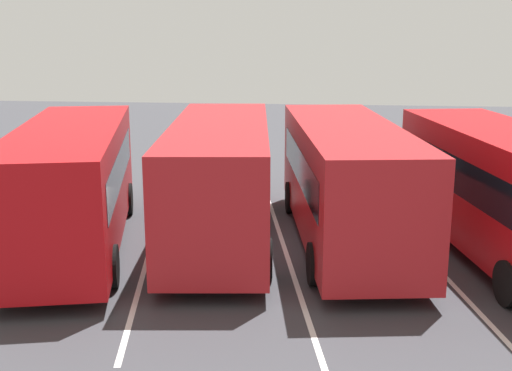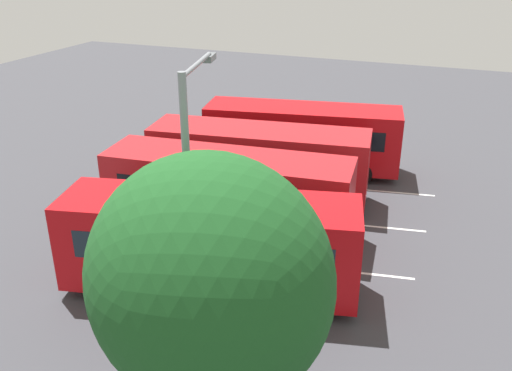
{
  "view_description": "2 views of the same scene",
  "coord_description": "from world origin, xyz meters",
  "px_view_note": "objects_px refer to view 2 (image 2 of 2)",
  "views": [
    {
      "loc": [
        -16.37,
        -0.97,
        5.61
      ],
      "look_at": [
        0.82,
        0.83,
        1.45
      ],
      "focal_mm": 46.08,
      "sensor_mm": 36.0,
      "label": 1
    },
    {
      "loc": [
        -7.4,
        18.91,
        10.37
      ],
      "look_at": [
        -0.24,
        0.91,
        1.77
      ],
      "focal_mm": 38.73,
      "sensor_mm": 36.0,
      "label": 2
    }
  ],
  "objects_px": {
    "bus_center_right": "(227,191)",
    "bus_center_left": "(258,161)",
    "bus_far_left": "(301,136)",
    "street_lamp": "(194,232)",
    "bus_far_right": "(209,242)",
    "depot_tree": "(210,282)",
    "pedestrian": "(188,144)"
  },
  "relations": [
    {
      "from": "bus_far_right",
      "to": "pedestrian",
      "type": "relative_size",
      "value": 5.97
    },
    {
      "from": "bus_far_right",
      "to": "street_lamp",
      "type": "xyz_separation_m",
      "value": [
        -1.87,
        4.32,
        2.96
      ]
    },
    {
      "from": "street_lamp",
      "to": "depot_tree",
      "type": "height_order",
      "value": "street_lamp"
    },
    {
      "from": "street_lamp",
      "to": "bus_center_right",
      "type": "bearing_deg",
      "value": 6.59
    },
    {
      "from": "bus_far_left",
      "to": "street_lamp",
      "type": "height_order",
      "value": "street_lamp"
    },
    {
      "from": "bus_far_left",
      "to": "depot_tree",
      "type": "xyz_separation_m",
      "value": [
        -3.44,
        16.86,
        2.99
      ]
    },
    {
      "from": "bus_center_left",
      "to": "pedestrian",
      "type": "xyz_separation_m",
      "value": [
        4.97,
        -2.86,
        -0.8
      ]
    },
    {
      "from": "bus_far_right",
      "to": "street_lamp",
      "type": "height_order",
      "value": "street_lamp"
    },
    {
      "from": "bus_far_left",
      "to": "pedestrian",
      "type": "bearing_deg",
      "value": -0.41
    },
    {
      "from": "bus_far_left",
      "to": "bus_far_right",
      "type": "relative_size",
      "value": 1.0
    },
    {
      "from": "bus_center_right",
      "to": "bus_far_left",
      "type": "bearing_deg",
      "value": -101.08
    },
    {
      "from": "bus_center_left",
      "to": "street_lamp",
      "type": "distance_m",
      "value": 12.13
    },
    {
      "from": "bus_far_right",
      "to": "street_lamp",
      "type": "relative_size",
      "value": 1.17
    },
    {
      "from": "bus_center_left",
      "to": "pedestrian",
      "type": "distance_m",
      "value": 5.79
    },
    {
      "from": "pedestrian",
      "to": "street_lamp",
      "type": "xyz_separation_m",
      "value": [
        -7.97,
        14.24,
        3.76
      ]
    },
    {
      "from": "bus_center_left",
      "to": "bus_far_right",
      "type": "bearing_deg",
      "value": 90.79
    },
    {
      "from": "bus_center_right",
      "to": "depot_tree",
      "type": "bearing_deg",
      "value": 107.18
    },
    {
      "from": "depot_tree",
      "to": "street_lamp",
      "type": "bearing_deg",
      "value": -53.85
    },
    {
      "from": "bus_far_right",
      "to": "depot_tree",
      "type": "relative_size",
      "value": 1.34
    },
    {
      "from": "bus_center_right",
      "to": "depot_tree",
      "type": "distance_m",
      "value": 10.89
    },
    {
      "from": "bus_center_right",
      "to": "bus_far_right",
      "type": "xyz_separation_m",
      "value": [
        -1.05,
        3.71,
        0.0
      ]
    },
    {
      "from": "bus_center_right",
      "to": "pedestrian",
      "type": "xyz_separation_m",
      "value": [
        5.04,
        -6.21,
        -0.8
      ]
    },
    {
      "from": "bus_far_left",
      "to": "bus_center_right",
      "type": "height_order",
      "value": "same"
    },
    {
      "from": "bus_far_left",
      "to": "bus_far_right",
      "type": "bearing_deg",
      "value": 81.5
    },
    {
      "from": "pedestrian",
      "to": "depot_tree",
      "type": "bearing_deg",
      "value": -38.49
    },
    {
      "from": "bus_far_right",
      "to": "depot_tree",
      "type": "xyz_separation_m",
      "value": [
        -3.05,
        5.92,
        2.99
      ]
    },
    {
      "from": "bus_center_left",
      "to": "depot_tree",
      "type": "distance_m",
      "value": 13.96
    },
    {
      "from": "bus_center_right",
      "to": "bus_center_left",
      "type": "bearing_deg",
      "value": -94.74
    },
    {
      "from": "bus_far_right",
      "to": "bus_center_left",
      "type": "bearing_deg",
      "value": -94.39
    },
    {
      "from": "bus_center_left",
      "to": "street_lamp",
      "type": "bearing_deg",
      "value": 96.52
    },
    {
      "from": "pedestrian",
      "to": "street_lamp",
      "type": "height_order",
      "value": "street_lamp"
    },
    {
      "from": "pedestrian",
      "to": "bus_center_left",
      "type": "bearing_deg",
      "value": -8.35
    }
  ]
}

